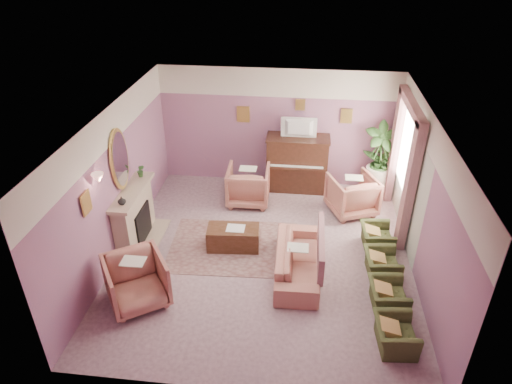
# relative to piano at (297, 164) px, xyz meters

# --- Properties ---
(floor) EXTENTS (5.50, 6.00, 0.01)m
(floor) POSITION_rel_piano_xyz_m (-0.50, -2.68, -0.65)
(floor) COLOR gray
(floor) RESTS_ON ground
(ceiling) EXTENTS (5.50, 6.00, 0.01)m
(ceiling) POSITION_rel_piano_xyz_m (-0.50, -2.68, 2.15)
(ceiling) COLOR silver
(ceiling) RESTS_ON wall_back
(wall_back) EXTENTS (5.50, 0.02, 2.80)m
(wall_back) POSITION_rel_piano_xyz_m (-0.50, 0.32, 0.75)
(wall_back) COLOR slate
(wall_back) RESTS_ON floor
(wall_front) EXTENTS (5.50, 0.02, 2.80)m
(wall_front) POSITION_rel_piano_xyz_m (-0.50, -5.68, 0.75)
(wall_front) COLOR slate
(wall_front) RESTS_ON floor
(wall_left) EXTENTS (0.02, 6.00, 2.80)m
(wall_left) POSITION_rel_piano_xyz_m (-3.25, -2.68, 0.75)
(wall_left) COLOR slate
(wall_left) RESTS_ON floor
(wall_right) EXTENTS (0.02, 6.00, 2.80)m
(wall_right) POSITION_rel_piano_xyz_m (2.25, -2.68, 0.75)
(wall_right) COLOR slate
(wall_right) RESTS_ON floor
(picture_rail_band) EXTENTS (5.50, 0.01, 0.65)m
(picture_rail_band) POSITION_rel_piano_xyz_m (-0.50, 0.31, 1.82)
(picture_rail_band) COLOR silver
(picture_rail_band) RESTS_ON wall_back
(stripe_panel) EXTENTS (0.01, 3.00, 2.15)m
(stripe_panel) POSITION_rel_piano_xyz_m (2.23, -1.38, 0.42)
(stripe_panel) COLOR #B9BEAF
(stripe_panel) RESTS_ON wall_right
(fireplace_surround) EXTENTS (0.30, 1.40, 1.10)m
(fireplace_surround) POSITION_rel_piano_xyz_m (-3.09, -2.48, -0.10)
(fireplace_surround) COLOR tan
(fireplace_surround) RESTS_ON floor
(fireplace_inset) EXTENTS (0.18, 0.72, 0.68)m
(fireplace_inset) POSITION_rel_piano_xyz_m (-2.99, -2.48, -0.25)
(fireplace_inset) COLOR black
(fireplace_inset) RESTS_ON floor
(fire_ember) EXTENTS (0.06, 0.54, 0.10)m
(fire_ember) POSITION_rel_piano_xyz_m (-2.95, -2.48, -0.43)
(fire_ember) COLOR #FF6011
(fire_ember) RESTS_ON floor
(mantel_shelf) EXTENTS (0.40, 1.55, 0.07)m
(mantel_shelf) POSITION_rel_piano_xyz_m (-3.06, -2.48, 0.47)
(mantel_shelf) COLOR tan
(mantel_shelf) RESTS_ON fireplace_surround
(hearth) EXTENTS (0.55, 1.50, 0.02)m
(hearth) POSITION_rel_piano_xyz_m (-2.89, -2.48, -0.64)
(hearth) COLOR tan
(hearth) RESTS_ON floor
(mirror_frame) EXTENTS (0.04, 0.72, 1.20)m
(mirror_frame) POSITION_rel_piano_xyz_m (-3.20, -2.48, 1.15)
(mirror_frame) COLOR #D4B857
(mirror_frame) RESTS_ON wall_left
(mirror_glass) EXTENTS (0.01, 0.60, 1.06)m
(mirror_glass) POSITION_rel_piano_xyz_m (-3.17, -2.48, 1.15)
(mirror_glass) COLOR white
(mirror_glass) RESTS_ON wall_left
(sconce_shade) EXTENTS (0.20, 0.20, 0.16)m
(sconce_shade) POSITION_rel_piano_xyz_m (-3.12, -3.53, 1.33)
(sconce_shade) COLOR #E9A08F
(sconce_shade) RESTS_ON wall_left
(piano) EXTENTS (1.40, 0.60, 1.30)m
(piano) POSITION_rel_piano_xyz_m (0.00, 0.00, 0.00)
(piano) COLOR #361D13
(piano) RESTS_ON floor
(piano_keyshelf) EXTENTS (1.30, 0.12, 0.06)m
(piano_keyshelf) POSITION_rel_piano_xyz_m (-0.00, -0.35, 0.07)
(piano_keyshelf) COLOR #361D13
(piano_keyshelf) RESTS_ON piano
(piano_keys) EXTENTS (1.20, 0.08, 0.02)m
(piano_keys) POSITION_rel_piano_xyz_m (0.00, -0.35, 0.11)
(piano_keys) COLOR silver
(piano_keys) RESTS_ON piano
(piano_top) EXTENTS (1.45, 0.65, 0.04)m
(piano_top) POSITION_rel_piano_xyz_m (0.00, 0.00, 0.66)
(piano_top) COLOR #361D13
(piano_top) RESTS_ON piano
(television) EXTENTS (0.80, 0.12, 0.48)m
(television) POSITION_rel_piano_xyz_m (0.00, -0.05, 0.95)
(television) COLOR black
(television) RESTS_ON piano
(print_back_left) EXTENTS (0.30, 0.03, 0.38)m
(print_back_left) POSITION_rel_piano_xyz_m (-1.30, 0.28, 1.07)
(print_back_left) COLOR #D4B857
(print_back_left) RESTS_ON wall_back
(print_back_right) EXTENTS (0.26, 0.03, 0.34)m
(print_back_right) POSITION_rel_piano_xyz_m (1.05, 0.28, 1.13)
(print_back_right) COLOR #D4B857
(print_back_right) RESTS_ON wall_back
(print_back_mid) EXTENTS (0.22, 0.03, 0.26)m
(print_back_mid) POSITION_rel_piano_xyz_m (0.00, 0.28, 1.35)
(print_back_mid) COLOR #D4B857
(print_back_mid) RESTS_ON wall_back
(print_left_wall) EXTENTS (0.03, 0.28, 0.36)m
(print_left_wall) POSITION_rel_piano_xyz_m (-3.21, -3.88, 1.07)
(print_left_wall) COLOR #D4B857
(print_left_wall) RESTS_ON wall_left
(window_blind) EXTENTS (0.03, 1.40, 1.80)m
(window_blind) POSITION_rel_piano_xyz_m (2.20, -1.13, 1.05)
(window_blind) COLOR beige
(window_blind) RESTS_ON wall_right
(curtain_left) EXTENTS (0.16, 0.34, 2.60)m
(curtain_left) POSITION_rel_piano_xyz_m (2.12, -2.05, 0.65)
(curtain_left) COLOR #986269
(curtain_left) RESTS_ON floor
(curtain_right) EXTENTS (0.16, 0.34, 2.60)m
(curtain_right) POSITION_rel_piano_xyz_m (2.12, -0.21, 0.65)
(curtain_right) COLOR #986269
(curtain_right) RESTS_ON floor
(pelmet) EXTENTS (0.16, 2.20, 0.16)m
(pelmet) POSITION_rel_piano_xyz_m (2.12, -1.13, 1.91)
(pelmet) COLOR #986269
(pelmet) RESTS_ON wall_right
(mantel_plant) EXTENTS (0.16, 0.16, 0.28)m
(mantel_plant) POSITION_rel_piano_xyz_m (-3.05, -1.93, 0.64)
(mantel_plant) COLOR #2A5322
(mantel_plant) RESTS_ON mantel_shelf
(mantel_vase) EXTENTS (0.16, 0.16, 0.16)m
(mantel_vase) POSITION_rel_piano_xyz_m (-3.05, -2.98, 0.58)
(mantel_vase) COLOR silver
(mantel_vase) RESTS_ON mantel_shelf
(area_rug) EXTENTS (2.58, 1.92, 0.01)m
(area_rug) POSITION_rel_piano_xyz_m (-1.12, -2.49, -0.64)
(area_rug) COLOR #815D5A
(area_rug) RESTS_ON floor
(coffee_table) EXTENTS (1.03, 0.57, 0.45)m
(coffee_table) POSITION_rel_piano_xyz_m (-1.13, -2.50, -0.43)
(coffee_table) COLOR #462918
(coffee_table) RESTS_ON floor
(table_paper) EXTENTS (0.35, 0.28, 0.01)m
(table_paper) POSITION_rel_piano_xyz_m (-1.08, -2.50, -0.20)
(table_paper) COLOR silver
(table_paper) RESTS_ON coffee_table
(sofa) EXTENTS (0.65, 1.94, 0.78)m
(sofa) POSITION_rel_piano_xyz_m (0.14, -3.11, -0.26)
(sofa) COLOR #B47361
(sofa) RESTS_ON floor
(sofa_throw) EXTENTS (0.10, 1.47, 0.54)m
(sofa_throw) POSITION_rel_piano_xyz_m (0.54, -3.11, -0.05)
(sofa_throw) COLOR #986269
(sofa_throw) RESTS_ON sofa
(floral_armchair_left) EXTENTS (0.92, 0.92, 0.96)m
(floral_armchair_left) POSITION_rel_piano_xyz_m (-1.06, -0.76, -0.17)
(floral_armchair_left) COLOR #B47361
(floral_armchair_left) RESTS_ON floor
(floral_armchair_right) EXTENTS (0.92, 0.92, 0.96)m
(floral_armchair_right) POSITION_rel_piano_xyz_m (1.24, -0.92, -0.17)
(floral_armchair_right) COLOR #B47361
(floral_armchair_right) RESTS_ON floor
(floral_armchair_front) EXTENTS (0.92, 0.92, 0.96)m
(floral_armchair_front) POSITION_rel_piano_xyz_m (-2.47, -4.16, -0.17)
(floral_armchair_front) COLOR #B47361
(floral_armchair_front) RESTS_ON floor
(olive_chair_a) EXTENTS (0.49, 0.70, 0.60)m
(olive_chair_a) POSITION_rel_piano_xyz_m (1.65, -4.64, -0.35)
(olive_chair_a) COLOR #3F4923
(olive_chair_a) RESTS_ON floor
(olive_chair_b) EXTENTS (0.49, 0.70, 0.60)m
(olive_chair_b) POSITION_rel_piano_xyz_m (1.65, -3.82, -0.35)
(olive_chair_b) COLOR #3F4923
(olive_chair_b) RESTS_ON floor
(olive_chair_c) EXTENTS (0.49, 0.70, 0.60)m
(olive_chair_c) POSITION_rel_piano_xyz_m (1.65, -3.00, -0.35)
(olive_chair_c) COLOR #3F4923
(olive_chair_c) RESTS_ON floor
(olive_chair_d) EXTENTS (0.49, 0.70, 0.60)m
(olive_chair_d) POSITION_rel_piano_xyz_m (1.65, -2.18, -0.35)
(olive_chair_d) COLOR #3F4923
(olive_chair_d) RESTS_ON floor
(side_table) EXTENTS (0.52, 0.52, 0.70)m
(side_table) POSITION_rel_piano_xyz_m (1.85, -0.07, -0.30)
(side_table) COLOR white
(side_table) RESTS_ON floor
(side_plant_big) EXTENTS (0.30, 0.30, 0.34)m
(side_plant_big) POSITION_rel_piano_xyz_m (1.85, -0.07, 0.22)
(side_plant_big) COLOR #2A5322
(side_plant_big) RESTS_ON side_table
(side_plant_small) EXTENTS (0.16, 0.16, 0.28)m
(side_plant_small) POSITION_rel_piano_xyz_m (1.97, -0.17, 0.19)
(side_plant_small) COLOR #2A5322
(side_plant_small) RESTS_ON side_table
(palm_pot) EXTENTS (0.34, 0.34, 0.34)m
(palm_pot) POSITION_rel_piano_xyz_m (1.85, -0.05, -0.48)
(palm_pot) COLOR #A95E51
(palm_pot) RESTS_ON floor
(palm_plant) EXTENTS (0.76, 0.76, 1.44)m
(palm_plant) POSITION_rel_piano_xyz_m (1.85, -0.05, 0.41)
(palm_plant) COLOR #2A5322
(palm_plant) RESTS_ON palm_pot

